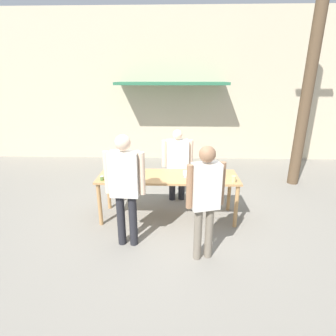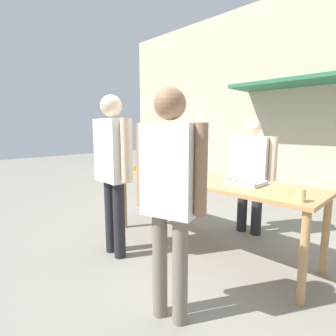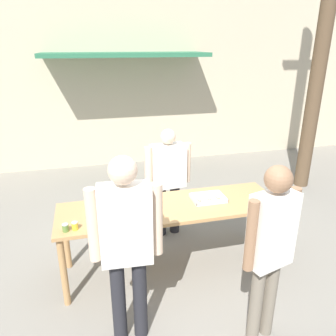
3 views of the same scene
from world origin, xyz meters
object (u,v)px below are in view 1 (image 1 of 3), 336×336
object	(u,v)px
food_tray_sausages	(132,174)
condiment_jar_ketchup	(107,178)
food_tray_buns	(194,174)
utility_pole	(312,64)
condiment_jar_mustard	(102,178)
person_customer_with_cup	(205,194)
person_server_behind_table	(177,160)
beer_cup	(234,179)
person_customer_holding_hotdog	(125,182)

from	to	relation	value
food_tray_sausages	condiment_jar_ketchup	world-z (taller)	condiment_jar_ketchup
food_tray_buns	utility_pole	world-z (taller)	utility_pole
utility_pole	food_tray_buns	bearing A→B (deg)	-146.02
condiment_jar_mustard	person_customer_with_cup	size ratio (longest dim) A/B	0.05
condiment_jar_ketchup	utility_pole	xyz separation A→B (m)	(4.19, 2.09, 1.94)
person_customer_with_cup	condiment_jar_mustard	bearing A→B (deg)	-44.02
condiment_jar_ketchup	person_server_behind_table	distance (m)	1.61
condiment_jar_mustard	condiment_jar_ketchup	bearing A→B (deg)	9.37
beer_cup	person_server_behind_table	size ratio (longest dim) A/B	0.07
food_tray_buns	utility_pole	size ratio (longest dim) A/B	0.07
person_server_behind_table	person_customer_holding_hotdog	distance (m)	1.86
condiment_jar_ketchup	beer_cup	distance (m)	2.20
food_tray_buns	person_customer_with_cup	distance (m)	1.25
condiment_jar_mustard	person_customer_holding_hotdog	size ratio (longest dim) A/B	0.05
food_tray_buns	person_customer_holding_hotdog	size ratio (longest dim) A/B	0.22
food_tray_buns	condiment_jar_mustard	world-z (taller)	condiment_jar_mustard
beer_cup	person_customer_with_cup	xyz separation A→B (m)	(-0.59, -0.92, 0.13)
food_tray_sausages	condiment_jar_mustard	world-z (taller)	condiment_jar_mustard
condiment_jar_mustard	person_server_behind_table	size ratio (longest dim) A/B	0.05
food_tray_buns	beer_cup	xyz separation A→B (m)	(0.66, -0.31, 0.04)
food_tray_sausages	person_server_behind_table	xyz separation A→B (m)	(0.85, 0.74, 0.05)
condiment_jar_mustard	condiment_jar_ketchup	xyz separation A→B (m)	(0.09, 0.01, 0.00)
food_tray_sausages	utility_pole	bearing A→B (deg)	25.14
condiment_jar_mustard	beer_cup	world-z (taller)	beer_cup
food_tray_sausages	person_server_behind_table	bearing A→B (deg)	41.03
food_tray_buns	person_customer_holding_hotdog	bearing A→B (deg)	-139.68
utility_pole	condiment_jar_mustard	bearing A→B (deg)	-153.79
condiment_jar_ketchup	person_server_behind_table	xyz separation A→B (m)	(1.23, 1.04, 0.02)
food_tray_sausages	condiment_jar_ketchup	bearing A→B (deg)	-141.15
person_customer_holding_hotdog	utility_pole	world-z (taller)	utility_pole
condiment_jar_mustard	beer_cup	xyz separation A→B (m)	(2.29, 0.01, 0.01)
food_tray_sausages	utility_pole	size ratio (longest dim) A/B	0.08
beer_cup	person_customer_holding_hotdog	bearing A→B (deg)	-160.56
person_customer_holding_hotdog	person_server_behind_table	bearing A→B (deg)	-111.40
condiment_jar_ketchup	beer_cup	xyz separation A→B (m)	(2.20, -0.01, 0.01)
person_server_behind_table	beer_cup	bearing A→B (deg)	-52.88
food_tray_sausages	condiment_jar_ketchup	distance (m)	0.48
person_customer_with_cup	condiment_jar_ketchup	bearing A→B (deg)	-45.75
person_customer_holding_hotdog	person_customer_with_cup	bearing A→B (deg)	169.29
condiment_jar_mustard	utility_pole	bearing A→B (deg)	26.21
food_tray_sausages	beer_cup	bearing A→B (deg)	-9.68
food_tray_sausages	person_customer_with_cup	bearing A→B (deg)	-45.01
condiment_jar_mustard	person_server_behind_table	distance (m)	1.69
person_customer_with_cup	utility_pole	bearing A→B (deg)	-146.19
food_tray_buns	food_tray_sausages	bearing A→B (deg)	179.92
person_server_behind_table	person_customer_with_cup	bearing A→B (deg)	-84.59
utility_pole	person_server_behind_table	bearing A→B (deg)	-160.50
beer_cup	utility_pole	size ratio (longest dim) A/B	0.02
condiment_jar_mustard	utility_pole	xyz separation A→B (m)	(4.28, 2.11, 1.94)
condiment_jar_ketchup	utility_pole	bearing A→B (deg)	26.54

